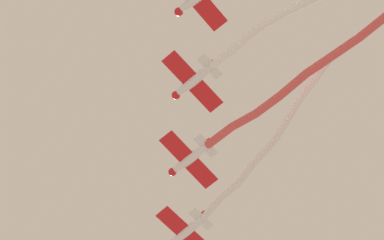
{
  "coord_description": "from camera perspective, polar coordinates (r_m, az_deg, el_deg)",
  "views": [
    {
      "loc": [
        -38.52,
        32.8,
        1.91
      ],
      "look_at": [
        -13.35,
        4.23,
        87.09
      ],
      "focal_mm": 84.45,
      "sensor_mm": 36.0,
      "label": 1
    }
  ],
  "objects": [
    {
      "name": "airplane_left_wing",
      "position": [
        95.11,
        -0.18,
        -2.48
      ],
      "size": [
        5.62,
        7.55,
        1.91
      ],
      "rotation": [
        0.0,
        0.0,
        0.01
      ],
      "color": "white"
    },
    {
      "name": "smoke_trail_left_wing",
      "position": [
        91.67,
        7.27,
        2.87
      ],
      "size": [
        26.05,
        2.1,
        1.59
      ],
      "color": "#DB4C4C"
    },
    {
      "name": "airplane_lead",
      "position": [
        99.12,
        -0.4,
        -7.07
      ],
      "size": [
        5.65,
        7.59,
        1.91
      ],
      "rotation": [
        0.0,
        0.0,
        -0.03
      ],
      "color": "white"
    },
    {
      "name": "smoke_trail_lead",
      "position": [
        95.43,
        4.89,
        -1.31
      ],
      "size": [
        22.31,
        5.52,
        2.88
      ],
      "color": "white"
    },
    {
      "name": "smoke_trail_right_wing",
      "position": [
        91.63,
        6.83,
        6.98
      ],
      "size": [
        20.69,
        5.39,
        4.76
      ],
      "color": "white"
    },
    {
      "name": "airplane_right_wing",
      "position": [
        91.77,
        0.06,
        2.48
      ],
      "size": [
        5.6,
        7.54,
        1.91
      ],
      "rotation": [
        0.0,
        0.0,
        -0.0
      ],
      "color": "white"
    }
  ]
}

